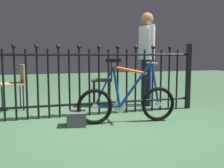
{
  "coord_description": "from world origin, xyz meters",
  "views": [
    {
      "loc": [
        -0.91,
        -3.32,
        0.97
      ],
      "look_at": [
        0.19,
        0.2,
        0.55
      ],
      "focal_mm": 41.55,
      "sensor_mm": 36.0,
      "label": 1
    }
  ],
  "objects": [
    {
      "name": "display_crate",
      "position": [
        -0.34,
        0.14,
        0.1
      ],
      "size": [
        0.3,
        0.3,
        0.19
      ],
      "primitive_type": "cube",
      "rotation": [
        0.0,
        0.0,
        -0.18
      ],
      "color": "#4C4C51",
      "rests_on": "ground"
    },
    {
      "name": "person_visitor",
      "position": [
        1.17,
        1.17,
        1.06
      ],
      "size": [
        0.24,
        0.47,
        1.75
      ],
      "color": "#191E3F",
      "rests_on": "ground"
    },
    {
      "name": "chair_charcoal",
      "position": [
        0.44,
        1.39,
        0.55
      ],
      "size": [
        0.48,
        0.48,
        0.89
      ],
      "color": "black",
      "rests_on": "ground"
    },
    {
      "name": "chair_tan",
      "position": [
        -1.17,
        1.5,
        0.5
      ],
      "size": [
        0.46,
        0.46,
        0.8
      ],
      "color": "black",
      "rests_on": "ground"
    },
    {
      "name": "ground_plane",
      "position": [
        0.0,
        0.0,
        0.0
      ],
      "size": [
        20.0,
        20.0,
        0.0
      ],
      "primitive_type": "plane",
      "color": "#3E6343"
    },
    {
      "name": "iron_fence",
      "position": [
        -0.07,
        0.68,
        0.59
      ],
      "size": [
        3.62,
        0.07,
        1.16
      ],
      "color": "black",
      "rests_on": "ground"
    },
    {
      "name": "bicycle",
      "position": [
        0.38,
        0.08,
        0.31
      ],
      "size": [
        1.44,
        0.4,
        0.92
      ],
      "color": "black",
      "rests_on": "ground"
    }
  ]
}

